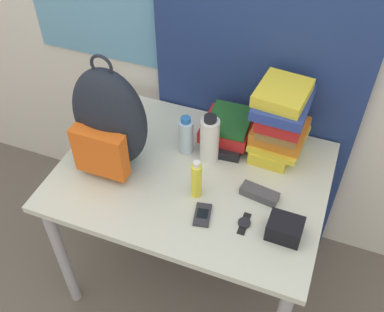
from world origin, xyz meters
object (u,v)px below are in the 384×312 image
(cell_phone, at_px, (203,215))
(wristwatch, at_px, (244,223))
(book_stack_left, at_px, (228,129))
(water_bottle, at_px, (186,136))
(sunglasses_case, at_px, (259,194))
(book_stack_center, at_px, (281,120))
(backpack, at_px, (109,122))
(sports_bottle, at_px, (210,139))
(sunscreen_bottle, at_px, (196,180))
(camera_pouch, at_px, (285,229))

(cell_phone, xyz_separation_m, wristwatch, (0.16, 0.02, -0.00))
(book_stack_left, relative_size, wristwatch, 2.78)
(water_bottle, distance_m, sunglasses_case, 0.40)
(book_stack_left, relative_size, book_stack_center, 0.85)
(sunglasses_case, bearing_deg, book_stack_center, 90.11)
(backpack, bearing_deg, sports_bottle, 23.77)
(sunscreen_bottle, bearing_deg, book_stack_center, 56.30)
(sunglasses_case, bearing_deg, water_bottle, 158.61)
(cell_phone, bearing_deg, book_stack_left, 95.70)
(wristwatch, bearing_deg, sports_bottle, 130.29)
(sunscreen_bottle, height_order, sunglasses_case, sunscreen_bottle)
(sunscreen_bottle, relative_size, camera_pouch, 1.42)
(book_stack_center, bearing_deg, sports_bottle, -150.52)
(sunglasses_case, bearing_deg, wristwatch, -96.61)
(book_stack_center, relative_size, sunglasses_case, 2.18)
(book_stack_center, xyz_separation_m, cell_phone, (-0.17, -0.45, -0.17))
(sunglasses_case, bearing_deg, sunscreen_bottle, -162.10)
(sunscreen_bottle, bearing_deg, sports_bottle, 95.49)
(sports_bottle, bearing_deg, book_stack_left, 76.16)
(water_bottle, relative_size, cell_phone, 1.62)
(book_stack_center, xyz_separation_m, sunscreen_bottle, (-0.24, -0.35, -0.09))
(book_stack_center, height_order, camera_pouch, book_stack_center)
(cell_phone, xyz_separation_m, camera_pouch, (0.30, 0.03, 0.03))
(backpack, bearing_deg, water_bottle, 33.88)
(sports_bottle, bearing_deg, sunscreen_bottle, -84.51)
(water_bottle, relative_size, camera_pouch, 1.45)
(sports_bottle, xyz_separation_m, sunscreen_bottle, (0.02, -0.21, -0.03))
(book_stack_left, distance_m, sunglasses_case, 0.36)
(camera_pouch, relative_size, wristwatch, 1.22)
(water_bottle, height_order, cell_phone, water_bottle)
(book_stack_center, distance_m, wristwatch, 0.46)
(backpack, height_order, cell_phone, backpack)
(book_stack_left, relative_size, sports_bottle, 1.25)
(sunglasses_case, bearing_deg, backpack, -177.44)
(backpack, xyz_separation_m, water_bottle, (0.25, 0.17, -0.13))
(book_stack_left, xyz_separation_m, book_stack_center, (0.22, -0.00, 0.12))
(sports_bottle, height_order, wristwatch, sports_bottle)
(sunglasses_case, relative_size, camera_pouch, 1.24)
(book_stack_center, xyz_separation_m, water_bottle, (-0.36, -0.13, -0.09))
(backpack, relative_size, book_stack_center, 1.51)
(sunscreen_bottle, bearing_deg, sunglasses_case, 17.90)
(book_stack_left, relative_size, sunscreen_bottle, 1.60)
(backpack, xyz_separation_m, cell_phone, (0.44, -0.14, -0.21))
(book_stack_center, relative_size, sports_bottle, 1.48)
(sports_bottle, xyz_separation_m, cell_phone, (0.08, -0.30, -0.10))
(camera_pouch, bearing_deg, cell_phone, -175.25)
(sunscreen_bottle, bearing_deg, backpack, 172.79)
(sunscreen_bottle, xyz_separation_m, wristwatch, (0.22, -0.07, -0.08))
(book_stack_left, bearing_deg, sunscreen_bottle, -92.57)
(book_stack_left, distance_m, sunscreen_bottle, 0.36)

